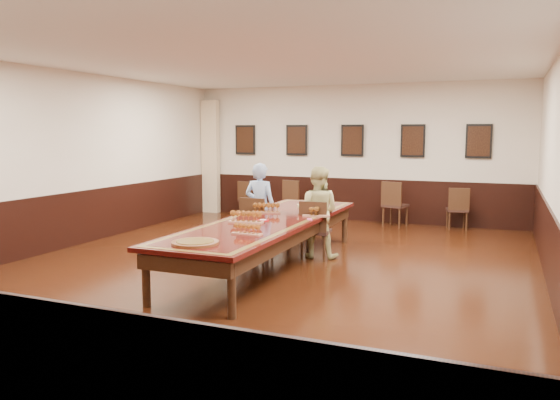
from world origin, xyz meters
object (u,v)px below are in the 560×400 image
at_px(spare_chair_b, 295,200).
at_px(chair_man, 258,225).
at_px(chair_woman, 316,229).
at_px(person_woman, 317,212).
at_px(spare_chair_c, 395,204).
at_px(conference_table, 268,229).
at_px(carved_platter, 195,243).
at_px(spare_chair_d, 457,208).
at_px(person_man, 260,207).
at_px(spare_chair_a, 249,199).

bearing_deg(spare_chair_b, chair_man, 111.97).
bearing_deg(chair_woman, person_woman, -90.00).
distance_m(spare_chair_c, conference_table, 4.63).
distance_m(chair_man, carved_platter, 3.02).
relative_size(spare_chair_b, spare_chair_c, 0.95).
xyz_separation_m(chair_man, spare_chair_c, (1.72, 3.58, 0.02)).
bearing_deg(person_woman, spare_chair_d, -123.17).
distance_m(spare_chair_d, person_man, 4.71).
relative_size(person_man, conference_table, 0.31).
xyz_separation_m(spare_chair_c, person_man, (-1.72, -3.48, 0.28)).
distance_m(spare_chair_a, spare_chair_d, 4.94).
xyz_separation_m(chair_woman, conference_table, (-0.49, -0.86, 0.12)).
height_order(spare_chair_c, person_man, person_man).
distance_m(person_man, person_woman, 1.08).
height_order(chair_woman, spare_chair_a, chair_woman).
bearing_deg(chair_man, spare_chair_d, -128.01).
height_order(chair_man, person_woman, person_woman).
height_order(chair_woman, carved_platter, chair_woman).
bearing_deg(person_man, spare_chair_d, -128.79).
distance_m(chair_woman, spare_chair_b, 4.02).
xyz_separation_m(conference_table, carved_platter, (-0.05, -2.04, 0.16)).
height_order(person_man, person_woman, person_man).
bearing_deg(spare_chair_b, person_woman, 127.82).
relative_size(spare_chair_b, person_man, 0.62).
xyz_separation_m(chair_woman, spare_chair_d, (1.94, 3.75, -0.03)).
xyz_separation_m(spare_chair_c, conference_table, (-1.13, -4.49, 0.10)).
bearing_deg(spare_chair_c, spare_chair_b, 14.90).
relative_size(spare_chair_a, spare_chair_b, 0.92).
distance_m(spare_chair_d, person_woman, 4.14).
bearing_deg(spare_chair_d, carved_platter, 56.73).
xyz_separation_m(spare_chair_a, person_woman, (2.99, -3.57, 0.32)).
bearing_deg(person_man, spare_chair_c, -114.97).
height_order(chair_woman, person_woman, person_woman).
bearing_deg(chair_man, spare_chair_a, -60.90).
bearing_deg(carved_platter, person_woman, 79.86).
bearing_deg(spare_chair_a, chair_man, 129.97).
relative_size(chair_woman, person_woman, 0.64).
height_order(chair_woman, conference_table, chair_woman).
relative_size(chair_man, person_man, 0.63).
bearing_deg(spare_chair_d, person_woman, 49.07).
bearing_deg(person_man, spare_chair_a, -60.17).
distance_m(spare_chair_d, carved_platter, 7.11).
height_order(spare_chair_a, spare_chair_c, spare_chair_c).
bearing_deg(person_woman, conference_table, 58.38).
xyz_separation_m(chair_man, person_woman, (1.08, 0.05, 0.28)).
distance_m(person_woman, conference_table, 1.09).
bearing_deg(spare_chair_d, person_man, 37.13).
xyz_separation_m(spare_chair_c, person_woman, (-0.64, -3.53, 0.26)).
relative_size(spare_chair_b, carved_platter, 1.43).
bearing_deg(carved_platter, spare_chair_c, 79.75).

